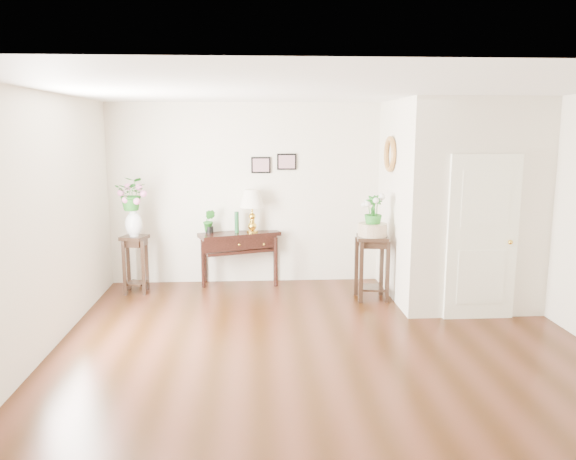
{
  "coord_description": "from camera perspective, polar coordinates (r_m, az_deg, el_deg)",
  "views": [
    {
      "loc": [
        -0.75,
        -5.98,
        2.4
      ],
      "look_at": [
        -0.32,
        1.3,
        1.08
      ],
      "focal_mm": 35.0,
      "sensor_mm": 36.0,
      "label": 1
    }
  ],
  "objects": [
    {
      "name": "wall_left",
      "position": [
        6.46,
        -23.73,
        0.45
      ],
      "size": [
        0.02,
        5.5,
        2.8
      ],
      "primitive_type": "cube",
      "color": "silver",
      "rests_on": "ground"
    },
    {
      "name": "plant_stand_a",
      "position": [
        8.61,
        -15.22,
        -3.38
      ],
      "size": [
        0.42,
        0.42,
        0.86
      ],
      "primitive_type": "cube",
      "rotation": [
        0.0,
        0.0,
        -0.29
      ],
      "color": "black",
      "rests_on": "floor"
    },
    {
      "name": "wall_ornament",
      "position": [
        8.11,
        10.3,
        7.59
      ],
      "size": [
        0.07,
        0.51,
        0.51
      ],
      "primitive_type": "torus",
      "rotation": [
        0.0,
        1.57,
        0.0
      ],
      "color": "#AF8C48",
      "rests_on": "partition"
    },
    {
      "name": "potted_plant",
      "position": [
        8.69,
        -8.0,
        0.83
      ],
      "size": [
        0.22,
        0.2,
        0.34
      ],
      "primitive_type": "imported",
      "rotation": [
        0.0,
        0.0,
        -0.26
      ],
      "color": "#216D1F",
      "rests_on": "console_table"
    },
    {
      "name": "green_vase",
      "position": [
        8.67,
        -5.23,
        0.85
      ],
      "size": [
        0.07,
        0.07,
        0.33
      ],
      "primitive_type": "cylinder",
      "rotation": [
        0.0,
        0.0,
        0.01
      ],
      "color": "#1A4F28",
      "rests_on": "console_table"
    },
    {
      "name": "porcelain_vase",
      "position": [
        8.48,
        -15.42,
        0.91
      ],
      "size": [
        0.32,
        0.32,
        0.42
      ],
      "primitive_type": null,
      "rotation": [
        0.0,
        0.0,
        -0.36
      ],
      "color": "white",
      "rests_on": "plant_stand_a"
    },
    {
      "name": "door",
      "position": [
        7.45,
        19.14,
        -0.78
      ],
      "size": [
        0.9,
        0.05,
        2.1
      ],
      "primitive_type": "cube",
      "color": "white",
      "rests_on": "floor"
    },
    {
      "name": "ceiling",
      "position": [
        6.04,
        3.85,
        14.0
      ],
      "size": [
        6.0,
        5.5,
        0.02
      ],
      "primitive_type": "cube",
      "color": "white",
      "rests_on": "ground"
    },
    {
      "name": "console_table",
      "position": [
        8.78,
        -4.92,
        -2.9
      ],
      "size": [
        1.3,
        0.8,
        0.82
      ],
      "primitive_type": "cube",
      "rotation": [
        0.0,
        0.0,
        0.34
      ],
      "color": "black",
      "rests_on": "floor"
    },
    {
      "name": "wall_front",
      "position": [
        3.46,
        9.35,
        -6.73
      ],
      "size": [
        6.0,
        0.02,
        2.8
      ],
      "primitive_type": "cube",
      "color": "silver",
      "rests_on": "ground"
    },
    {
      "name": "plant_stand_b",
      "position": [
        8.08,
        8.49,
        -3.79
      ],
      "size": [
        0.48,
        0.48,
        0.91
      ],
      "primitive_type": "cube",
      "rotation": [
        0.0,
        0.0,
        -0.12
      ],
      "color": "black",
      "rests_on": "floor"
    },
    {
      "name": "ceramic_bowl",
      "position": [
        7.97,
        8.59,
        -0.04
      ],
      "size": [
        0.43,
        0.43,
        0.18
      ],
      "primitive_type": "cylinder",
      "rotation": [
        0.0,
        0.0,
        0.07
      ],
      "color": "#C4B796",
      "rests_on": "plant_stand_b"
    },
    {
      "name": "wall_back",
      "position": [
        8.82,
        1.49,
        3.72
      ],
      "size": [
        6.0,
        0.02,
        2.8
      ],
      "primitive_type": "cube",
      "color": "silver",
      "rests_on": "ground"
    },
    {
      "name": "lily_arrangement",
      "position": [
        8.43,
        -15.56,
        3.74
      ],
      "size": [
        0.47,
        0.42,
        0.49
      ],
      "primitive_type": "imported",
      "rotation": [
        0.0,
        0.0,
        -0.08
      ],
      "color": "#216D1F",
      "rests_on": "porcelain_vase"
    },
    {
      "name": "table_lamp",
      "position": [
        8.63,
        -3.67,
        2.05
      ],
      "size": [
        0.39,
        0.39,
        0.67
      ],
      "primitive_type": "cube",
      "rotation": [
        0.0,
        0.0,
        0.0
      ],
      "color": "gold",
      "rests_on": "console_table"
    },
    {
      "name": "art_print_right",
      "position": [
        8.74,
        -0.13,
        6.95
      ],
      "size": [
        0.3,
        0.02,
        0.25
      ],
      "primitive_type": "cube",
      "color": "black",
      "rests_on": "wall_back"
    },
    {
      "name": "floor",
      "position": [
        6.49,
        3.55,
        -11.52
      ],
      "size": [
        6.0,
        5.5,
        0.02
      ],
      "primitive_type": "cube",
      "color": "#4A2315",
      "rests_on": "ground"
    },
    {
      "name": "narcissus",
      "position": [
        7.93,
        8.64,
        1.85
      ],
      "size": [
        0.33,
        0.33,
        0.45
      ],
      "primitive_type": "imported",
      "rotation": [
        0.0,
        0.0,
        -0.37
      ],
      "color": "#216D1F",
      "rests_on": "ceramic_bowl"
    },
    {
      "name": "partition",
      "position": [
        8.32,
        16.67,
        2.9
      ],
      "size": [
        1.8,
        1.95,
        2.8
      ],
      "primitive_type": "cube",
      "color": "silver",
      "rests_on": "floor"
    },
    {
      "name": "art_print_left",
      "position": [
        8.72,
        -2.77,
        6.61
      ],
      "size": [
        0.3,
        0.02,
        0.25
      ],
      "primitive_type": "cube",
      "color": "black",
      "rests_on": "wall_back"
    }
  ]
}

